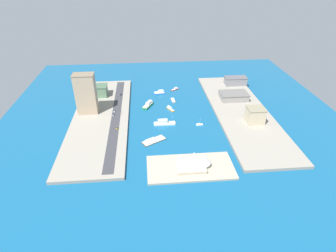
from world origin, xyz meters
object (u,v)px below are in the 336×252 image
Objects in this scene: sailboat_small_white at (199,124)px; barge_flat_brown at (153,141)px; ferry_green_doubledeck at (148,105)px; opera_landmark at (192,161)px; water_taxi_orange at (170,109)px; office_block_beige at (255,115)px; van_white at (114,111)px; traffic_light_waterfront at (121,111)px; terminal_long_green at (94,91)px; apartment_midrise_tan at (86,94)px; tugboat_red at (175,89)px; carpark_squat_concrete at (234,96)px; ferry_white_commuter at (164,123)px; catamaran_blue at (160,92)px; yacht_sleek_gray at (173,100)px; sedan_silver at (113,115)px; suv_black at (121,94)px; taxi_yellow_cab at (117,128)px; warehouse_low_gray at (235,81)px.

barge_flat_brown is at bearing 27.64° from sailboat_small_white.
opera_landmark reaches higher than ferry_green_doubledeck.
water_taxi_orange is 110.92m from office_block_beige.
traffic_light_waterfront is at bearing 140.77° from van_white.
terminal_long_green is 54.72m from apartment_midrise_tan.
barge_flat_brown is (40.71, 140.73, -0.17)m from tugboat_red.
carpark_squat_concrete is 160.42m from traffic_light_waterfront.
traffic_light_waterfront is 133.71m from opera_landmark.
carpark_squat_concrete is (-104.13, -56.40, 5.78)m from ferry_white_commuter.
van_white is (63.75, 59.95, 2.52)m from catamaran_blue.
tugboat_red is at bearing -141.09° from van_white.
ferry_white_commuter is at bearing 74.31° from yacht_sleek_gray.
catamaran_blue is at bearing -97.08° from barge_flat_brown.
suv_black is at bearing -95.75° from sedan_silver.
taxi_yellow_cab is (-6.01, 43.54, 0.03)m from van_white.
yacht_sleek_gray is 3.59× the size of suv_black.
carpark_squat_concrete is at bearing -120.32° from opera_landmark.
taxi_yellow_cab is (179.57, 120.01, -5.17)m from warehouse_low_gray.
office_block_beige is (-92.56, 74.47, 11.54)m from yacht_sleek_gray.
traffic_light_waterfront is (163.81, -35.02, -5.26)m from office_block_beige.
traffic_light_waterfront is at bearing 51.46° from catamaran_blue.
barge_flat_brown is (33.26, 100.91, -0.36)m from yacht_sleek_gray.
ferry_white_commuter reaches higher than tugboat_red.
terminal_long_green is (96.25, 6.74, 9.41)m from catamaran_blue.
water_taxi_orange is at bearing -144.37° from taxi_yellow_cab.
sailboat_small_white is at bearing -105.91° from opera_landmark.
taxi_yellow_cab is (-39.36, 45.21, -25.23)m from apartment_midrise_tan.
apartment_midrise_tan is at bearing 6.24° from carpark_squat_concrete.
warehouse_low_gray is (-140.80, -58.11, 7.24)m from ferry_green_doubledeck.
catamaran_blue is at bearing -114.52° from ferry_green_doubledeck.
water_taxi_orange is 0.75× the size of office_block_beige.
ferry_green_doubledeck is 0.69× the size of warehouse_low_gray.
apartment_midrise_tan reaches higher than ferry_green_doubledeck.
ferry_white_commuter is 0.73× the size of terminal_long_green.
sailboat_small_white reaches higher than suv_black.
office_block_beige is (-110.64, 10.09, 10.59)m from ferry_white_commuter.
sedan_silver is 138.08m from opera_landmark.
opera_landmark is (-77.32, 75.96, 5.07)m from taxi_yellow_cab.
tugboat_red is 68.66m from ferry_green_doubledeck.
office_block_beige is 4.04× the size of sedan_silver.
sailboat_small_white reaches higher than ferry_green_doubledeck.
sailboat_small_white is 68.33m from office_block_beige.
sailboat_small_white reaches higher than ferry_white_commuter.
van_white is (47.69, -69.36, 3.21)m from barge_flat_brown.
carpark_squat_concrete is 201.71m from terminal_long_green.
yacht_sleek_gray is 0.68× the size of ferry_green_doubledeck.
tugboat_red is at bearing -171.46° from terminal_long_green.
tugboat_red is at bearing -129.46° from ferry_green_doubledeck.
carpark_squat_concrete is 1.14× the size of warehouse_low_gray.
taxi_yellow_cab is (57.74, 103.49, 2.55)m from catamaran_blue.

